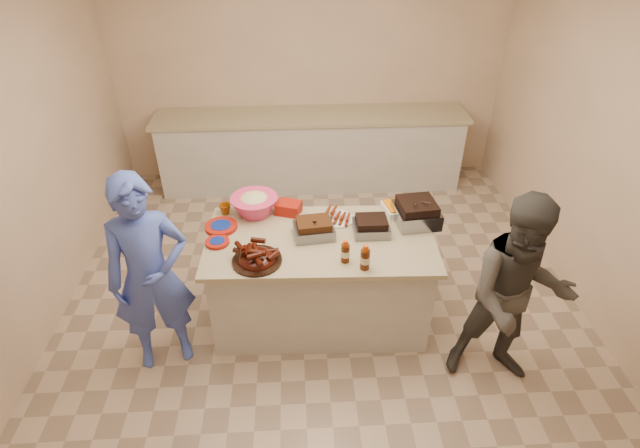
{
  "coord_description": "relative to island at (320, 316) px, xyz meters",
  "views": [
    {
      "loc": [
        -0.21,
        -3.23,
        3.08
      ],
      "look_at": [
        -0.03,
        -0.08,
        0.93
      ],
      "focal_mm": 28.0,
      "sensor_mm": 36.0,
      "label": 1
    }
  ],
  "objects": [
    {
      "name": "room",
      "position": [
        0.03,
        0.13,
        0.0
      ],
      "size": [
        4.5,
        5.0,
        2.7
      ],
      "primitive_type": null,
      "color": "beige",
      "rests_on": "ground"
    },
    {
      "name": "back_counter",
      "position": [
        0.03,
        2.33,
        0.45
      ],
      "size": [
        3.6,
        0.64,
        0.9
      ],
      "primitive_type": null,
      "color": "beige",
      "rests_on": "ground"
    },
    {
      "name": "island",
      "position": [
        0.0,
        0.0,
        0.0
      ],
      "size": [
        1.78,
        0.98,
        0.83
      ],
      "primitive_type": null,
      "rotation": [
        0.0,
        0.0,
        -0.03
      ],
      "color": "beige",
      "rests_on": "ground"
    },
    {
      "name": "rib_platter",
      "position": [
        -0.47,
        -0.26,
        0.83
      ],
      "size": [
        0.4,
        0.4,
        0.14
      ],
      "primitive_type": null,
      "rotation": [
        0.0,
        0.0,
        -0.12
      ],
      "color": "#3F0E05",
      "rests_on": "island"
    },
    {
      "name": "pulled_pork_tray",
      "position": [
        -0.05,
        0.04,
        0.83
      ],
      "size": [
        0.33,
        0.26,
        0.09
      ],
      "primitive_type": "cube",
      "rotation": [
        0.0,
        0.0,
        0.11
      ],
      "color": "#47230F",
      "rests_on": "island"
    },
    {
      "name": "brisket_tray",
      "position": [
        0.4,
        0.05,
        0.83
      ],
      "size": [
        0.27,
        0.23,
        0.08
      ],
      "primitive_type": "cube",
      "rotation": [
        0.0,
        0.0,
        -0.0
      ],
      "color": "black",
      "rests_on": "island"
    },
    {
      "name": "roasting_pan",
      "position": [
        0.78,
        0.18,
        0.83
      ],
      "size": [
        0.36,
        0.36,
        0.13
      ],
      "primitive_type": "cube",
      "rotation": [
        0.0,
        0.0,
        0.11
      ],
      "color": "gray",
      "rests_on": "island"
    },
    {
      "name": "coleslaw_bowl",
      "position": [
        -0.52,
        0.38,
        0.83
      ],
      "size": [
        0.4,
        0.4,
        0.26
      ],
      "primitive_type": null,
      "rotation": [
        0.0,
        0.0,
        -0.03
      ],
      "color": "#E13469",
      "rests_on": "island"
    },
    {
      "name": "sausage_plate",
      "position": [
        0.15,
        0.25,
        0.83
      ],
      "size": [
        0.34,
        0.34,
        0.04
      ],
      "primitive_type": "cylinder",
      "rotation": [
        0.0,
        0.0,
        -0.35
      ],
      "color": "silver",
      "rests_on": "island"
    },
    {
      "name": "mac_cheese_dish",
      "position": [
        0.7,
        0.34,
        0.83
      ],
      "size": [
        0.35,
        0.28,
        0.08
      ],
      "primitive_type": "cube",
      "rotation": [
        0.0,
        0.0,
        0.2
      ],
      "color": "orange",
      "rests_on": "island"
    },
    {
      "name": "bbq_bottle_a",
      "position": [
        0.16,
        -0.29,
        0.83
      ],
      "size": [
        0.06,
        0.06,
        0.18
      ],
      "primitive_type": "cylinder",
      "rotation": [
        0.0,
        0.0,
        -0.03
      ],
      "color": "#3F1906",
      "rests_on": "island"
    },
    {
      "name": "bbq_bottle_b",
      "position": [
        0.29,
        -0.38,
        0.83
      ],
      "size": [
        0.07,
        0.07,
        0.2
      ],
      "primitive_type": "cylinder",
      "rotation": [
        0.0,
        0.0,
        -0.03
      ],
      "color": "#3F1906",
      "rests_on": "island"
    },
    {
      "name": "mustard_bottle",
      "position": [
        -0.15,
        0.11,
        0.83
      ],
      "size": [
        0.05,
        0.05,
        0.13
      ],
      "primitive_type": "cylinder",
      "rotation": [
        0.0,
        0.0,
        -0.03
      ],
      "color": "gold",
      "rests_on": "island"
    },
    {
      "name": "sauce_bowl",
      "position": [
        -0.1,
        0.22,
        0.83
      ],
      "size": [
        0.15,
        0.05,
        0.15
      ],
      "primitive_type": "imported",
      "rotation": [
        0.0,
        0.0,
        -0.03
      ],
      "color": "silver",
      "rests_on": "island"
    },
    {
      "name": "plate_stack_large",
      "position": [
        -0.78,
        0.18,
        0.83
      ],
      "size": [
        0.26,
        0.26,
        0.03
      ],
      "primitive_type": "cylinder",
      "rotation": [
        0.0,
        0.0,
        -0.03
      ],
      "color": "maroon",
      "rests_on": "island"
    },
    {
      "name": "plate_stack_small",
      "position": [
        -0.78,
        -0.02,
        0.83
      ],
      "size": [
        0.19,
        0.19,
        0.03
      ],
      "primitive_type": "cylinder",
      "rotation": [
        0.0,
        0.0,
        -0.03
      ],
      "color": "maroon",
      "rests_on": "island"
    },
    {
      "name": "plastic_cup",
      "position": [
        -0.76,
        0.39,
        0.83
      ],
      "size": [
        0.1,
        0.09,
        0.1
      ],
      "primitive_type": "imported",
      "rotation": [
        0.0,
        0.0,
        -0.03
      ],
      "color": "#834307",
      "rests_on": "island"
    },
    {
      "name": "basket_stack",
      "position": [
        -0.24,
        0.37,
        0.83
      ],
      "size": [
        0.23,
        0.2,
        0.1
      ],
      "primitive_type": "cube",
      "rotation": [
        0.0,
        0.0,
        -0.32
      ],
      "color": "maroon",
      "rests_on": "island"
    },
    {
      "name": "guest_blue",
      "position": [
        -1.22,
        -0.35,
        0.0
      ],
      "size": [
        1.01,
        1.7,
        0.38
      ],
      "primitive_type": "imported",
      "rotation": [
        0.0,
        0.0,
        0.28
      ],
      "color": "#455DCB",
      "rests_on": "ground"
    },
    {
      "name": "guest_gray",
      "position": [
        1.3,
        -0.66,
        0.0
      ],
      "size": [
        0.96,
        1.63,
        0.58
      ],
      "primitive_type": "imported",
      "rotation": [
        0.0,
        0.0,
        -0.14
      ],
      "color": "#4A4743",
      "rests_on": "ground"
    }
  ]
}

